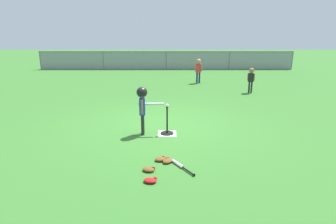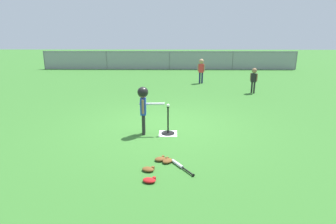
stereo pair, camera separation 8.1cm
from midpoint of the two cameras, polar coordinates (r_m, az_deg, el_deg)
ground_plane at (r=7.51m, az=-0.99°, el=-2.81°), size 60.00×60.00×0.00m
home_plate at (r=6.97m, az=-0.33°, el=-4.32°), size 0.44×0.44×0.01m
batting_tee at (r=6.93m, az=-0.33°, el=-3.52°), size 0.32×0.32×0.68m
baseball_on_tee at (r=6.76m, az=-0.34°, el=1.33°), size 0.07×0.07×0.07m
batter_child at (r=6.73m, az=-5.29°, el=2.23°), size 0.64×0.33×1.16m
fielder_near_left at (r=11.81m, az=16.28°, el=6.74°), size 0.25×0.21×1.00m
fielder_deep_center at (r=13.56m, az=6.13°, el=8.82°), size 0.33×0.23×1.14m
spare_bat_silver at (r=5.36m, az=2.11°, el=-10.61°), size 0.41×0.60×0.06m
glove_by_plate at (r=5.51m, az=-0.32°, el=-9.73°), size 0.27×0.27×0.07m
glove_near_bats at (r=5.22m, az=-4.16°, el=-11.37°), size 0.26×0.22×0.07m
glove_tossed_aside at (r=5.58m, az=-1.72°, el=-9.39°), size 0.25×0.21×0.07m
glove_outfield_drop at (r=4.87m, az=-3.89°, el=-13.48°), size 0.25×0.21×0.07m
outfield_fence at (r=18.34m, az=-0.30°, el=10.43°), size 16.06×0.06×1.15m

